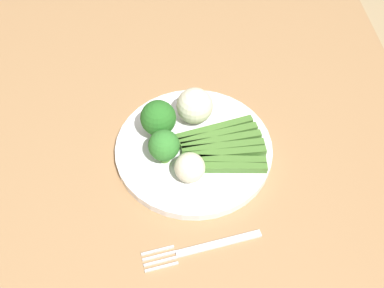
{
  "coord_description": "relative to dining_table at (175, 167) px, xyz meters",
  "views": [
    {
      "loc": [
        -0.46,
        -0.0,
        1.3
      ],
      "look_at": [
        -0.04,
        -0.03,
        0.76
      ],
      "focal_mm": 41.55,
      "sensor_mm": 36.0,
      "label": 1
    }
  ],
  "objects": [
    {
      "name": "dining_table",
      "position": [
        0.0,
        0.0,
        0.0
      ],
      "size": [
        1.49,
        0.82,
        0.74
      ],
      "color": "#9E754C",
      "rests_on": "ground_plane"
    },
    {
      "name": "plate",
      "position": [
        -0.04,
        -0.03,
        0.11
      ],
      "size": [
        0.24,
        0.24,
        0.01
      ],
      "primitive_type": "cylinder",
      "color": "white",
      "rests_on": "dining_table"
    },
    {
      "name": "asparagus_bundle",
      "position": [
        -0.05,
        -0.07,
        0.12
      ],
      "size": [
        0.11,
        0.14,
        0.01
      ],
      "rotation": [
        0.0,
        0.0,
        4.78
      ],
      "color": "#47752D",
      "rests_on": "plate"
    },
    {
      "name": "broccoli_front",
      "position": [
        -0.02,
        0.02,
        0.16
      ],
      "size": [
        0.05,
        0.05,
        0.07
      ],
      "color": "#568E33",
      "rests_on": "plate"
    },
    {
      "name": "broccoli_back_right",
      "position": [
        -0.07,
        0.02,
        0.15
      ],
      "size": [
        0.05,
        0.05,
        0.06
      ],
      "color": "#609E3D",
      "rests_on": "plate"
    },
    {
      "name": "cauliflower_outer_edge",
      "position": [
        -0.1,
        -0.02,
        0.14
      ],
      "size": [
        0.04,
        0.04,
        0.04
      ],
      "primitive_type": "sphere",
      "color": "beige",
      "rests_on": "plate"
    },
    {
      "name": "cauliflower_near_fork",
      "position": [
        0.01,
        -0.03,
        0.15
      ],
      "size": [
        0.06,
        0.06,
        0.06
      ],
      "primitive_type": "sphere",
      "color": "beige",
      "rests_on": "plate"
    },
    {
      "name": "fork",
      "position": [
        -0.21,
        -0.03,
        0.1
      ],
      "size": [
        0.05,
        0.17,
        0.0
      ],
      "rotation": [
        0.0,
        0.0,
        1.77
      ],
      "color": "silver",
      "rests_on": "dining_table"
    }
  ]
}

